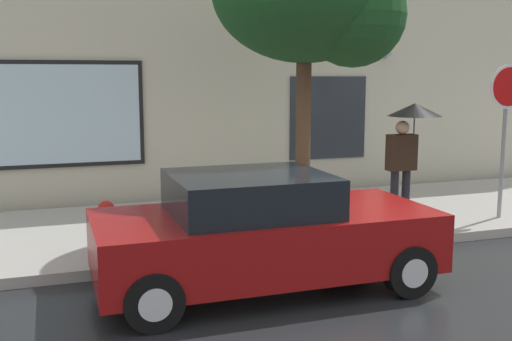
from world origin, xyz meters
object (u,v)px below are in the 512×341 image
Objects in this scene: pedestrian_with_umbrella at (410,130)px; stop_sign at (507,110)px; parked_car at (262,232)px; fire_hydrant at (107,229)px.

pedestrian_with_umbrella is 0.75× the size of stop_sign.
stop_sign reaches higher than pedestrian_with_umbrella.
parked_car is 5.41× the size of fire_hydrant.
parked_car is 1.56× the size of stop_sign.
pedestrian_with_umbrella is 1.72m from stop_sign.
fire_hydrant is 6.92m from stop_sign.
pedestrian_with_umbrella is at bearing 31.25° from parked_car.
stop_sign is (1.63, -0.44, 0.33)m from pedestrian_with_umbrella.
parked_car is 5.43m from stop_sign.
stop_sign is at bearing 0.45° from fire_hydrant.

